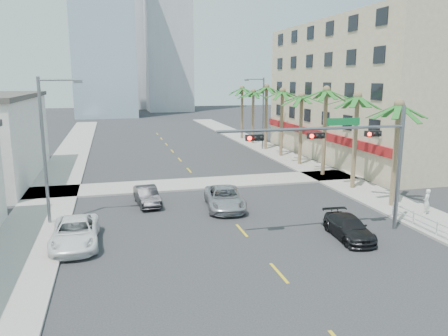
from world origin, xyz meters
name	(u,v)px	position (x,y,z in m)	size (l,w,h in m)	color
ground	(318,318)	(0.00, 0.00, 0.00)	(260.00, 260.00, 0.00)	#262628
sidewalk_right	(339,181)	(12.00, 20.00, 0.07)	(4.00, 120.00, 0.15)	gray
sidewalk_left	(49,199)	(-12.00, 20.00, 0.07)	(4.00, 120.00, 0.15)	gray
sidewalk_cross	(201,183)	(0.00, 22.00, 0.07)	(80.00, 4.00, 0.15)	gray
building_right	(379,91)	(21.99, 30.00, 7.50)	(15.25, 28.00, 15.00)	tan
tower_far_left	(102,11)	(-8.00, 95.00, 24.00)	(14.00, 14.00, 48.00)	#99B2C6
tower_far_center	(121,37)	(-3.00, 125.00, 21.00)	(16.00, 16.00, 42.00)	#ADADB2
traffic_signal_mast	(352,148)	(5.78, 7.95, 5.06)	(11.12, 0.54, 7.20)	slate
palm_tree_0	(399,106)	(11.60, 12.00, 7.08)	(4.80, 4.80, 7.80)	brown
palm_tree_1	(358,97)	(11.60, 17.20, 7.43)	(4.80, 4.80, 8.16)	brown
palm_tree_2	(326,91)	(11.60, 22.40, 7.78)	(4.80, 4.80, 8.52)	brown
palm_tree_3	(302,97)	(11.60, 27.60, 7.08)	(4.80, 4.80, 7.80)	brown
palm_tree_4	(282,92)	(11.60, 32.80, 7.43)	(4.80, 4.80, 8.16)	brown
palm_tree_5	(267,88)	(11.60, 38.00, 7.78)	(4.80, 4.80, 8.52)	brown
palm_tree_6	(253,92)	(11.60, 43.20, 7.08)	(4.80, 4.80, 7.80)	brown
palm_tree_7	(242,89)	(11.60, 48.40, 7.43)	(4.80, 4.80, 8.16)	brown
streetlight_left	(47,144)	(-11.00, 14.00, 5.06)	(2.55, 0.25, 9.00)	slate
streetlight_right	(262,110)	(11.00, 38.00, 5.06)	(2.55, 0.25, 9.00)	slate
guardrail	(437,227)	(10.30, 6.00, 0.67)	(0.08, 8.08, 1.00)	silver
car_parked_far	(75,233)	(-9.40, 9.98, 0.73)	(2.41, 5.23, 1.45)	white
car_lane_left	(147,196)	(-5.00, 16.88, 0.66)	(1.40, 4.01, 1.32)	black
car_lane_center	(224,198)	(0.15, 14.67, 0.74)	(2.46, 5.35, 1.49)	#B0AFB4
car_lane_right	(349,228)	(5.50, 7.30, 0.62)	(1.74, 4.28, 1.24)	black
pedestrian	(427,202)	(12.49, 9.62, 0.99)	(0.61, 0.40, 1.68)	white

